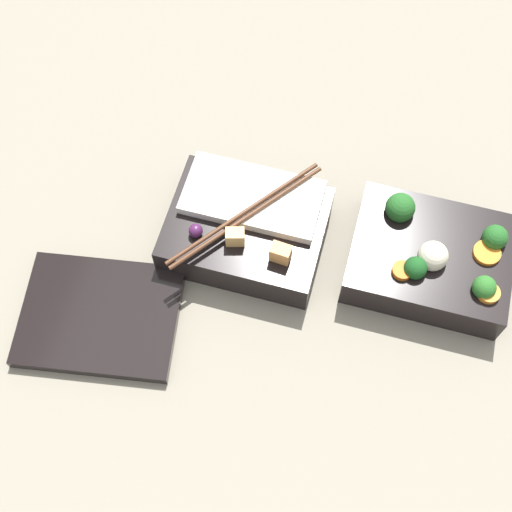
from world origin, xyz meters
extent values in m
plane|color=gray|center=(0.00, 0.00, 0.00)|extent=(3.00, 3.00, 0.00)
cube|color=black|center=(-0.10, -0.03, 0.02)|extent=(0.18, 0.14, 0.05)
sphere|color=#236023|center=(-0.05, -0.07, 0.06)|extent=(0.04, 0.04, 0.04)
sphere|color=#236023|center=(-0.16, -0.06, 0.06)|extent=(0.03, 0.03, 0.03)
sphere|color=#19511E|center=(-0.08, 0.01, 0.06)|extent=(0.03, 0.03, 0.03)
sphere|color=#2D7028|center=(-0.16, 0.01, 0.06)|extent=(0.03, 0.03, 0.03)
cylinder|color=orange|center=(-0.07, 0.01, 0.05)|extent=(0.03, 0.03, 0.01)
cylinder|color=orange|center=(-0.17, 0.01, 0.05)|extent=(0.03, 0.03, 0.01)
cylinder|color=orange|center=(-0.16, -0.04, 0.05)|extent=(0.04, 0.04, 0.01)
sphere|color=beige|center=(-0.10, -0.01, 0.06)|extent=(0.04, 0.04, 0.04)
cube|color=black|center=(0.12, -0.01, 0.02)|extent=(0.18, 0.14, 0.05)
cube|color=white|center=(0.12, -0.04, 0.05)|extent=(0.16, 0.08, 0.01)
cube|color=#F4A356|center=(0.07, 0.03, 0.06)|extent=(0.02, 0.02, 0.02)
cube|color=#EAB266|center=(0.12, 0.02, 0.06)|extent=(0.02, 0.02, 0.02)
sphere|color=#4C1E4C|center=(0.17, 0.03, 0.06)|extent=(0.02, 0.02, 0.02)
cylinder|color=#56331E|center=(0.12, -0.01, 0.06)|extent=(0.14, 0.18, 0.01)
cylinder|color=#56331E|center=(0.12, -0.01, 0.06)|extent=(0.14, 0.18, 0.01)
cube|color=black|center=(0.26, 0.14, 0.01)|extent=(0.20, 0.17, 0.01)
camera|label=1|loc=(0.00, 0.39, 0.78)|focal=50.00mm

